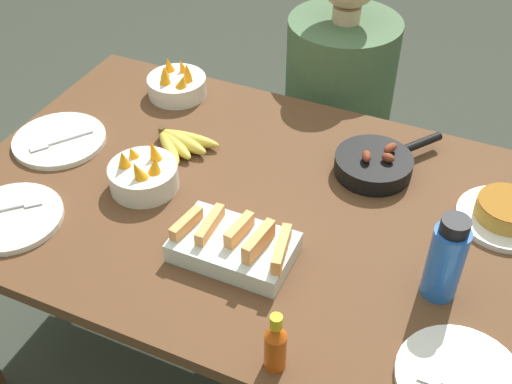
% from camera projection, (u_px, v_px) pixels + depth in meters
% --- Properties ---
extents(ground_plane, '(14.00, 14.00, 0.00)m').
position_uv_depth(ground_plane, '(256.00, 366.00, 2.11)').
color(ground_plane, '#383D33').
extents(dining_table, '(1.53, 0.98, 0.73)m').
position_uv_depth(dining_table, '(256.00, 227.00, 1.70)').
color(dining_table, brown).
rests_on(dining_table, ground_plane).
extents(banana_bunch, '(0.20, 0.15, 0.04)m').
position_uv_depth(banana_bunch, '(179.00, 143.00, 1.79)').
color(banana_bunch, gold).
rests_on(banana_bunch, dining_table).
extents(melon_tray, '(0.28, 0.17, 0.10)m').
position_uv_depth(melon_tray, '(235.00, 245.00, 1.47)').
color(melon_tray, silver).
rests_on(melon_tray, dining_table).
extents(skillet, '(0.25, 0.30, 0.08)m').
position_uv_depth(skillet, '(375.00, 164.00, 1.70)').
color(skillet, black).
rests_on(skillet, dining_table).
extents(frittata_plate_center, '(0.23, 0.23, 0.06)m').
position_uv_depth(frittata_plate_center, '(506.00, 213.00, 1.56)').
color(frittata_plate_center, silver).
rests_on(frittata_plate_center, dining_table).
extents(empty_plate_near_front, '(0.25, 0.25, 0.02)m').
position_uv_depth(empty_plate_near_front, '(460.00, 380.00, 1.23)').
color(empty_plate_near_front, silver).
rests_on(empty_plate_near_front, dining_table).
extents(empty_plate_far_left, '(0.25, 0.25, 0.02)m').
position_uv_depth(empty_plate_far_left, '(12.00, 218.00, 1.58)').
color(empty_plate_far_left, silver).
rests_on(empty_plate_far_left, dining_table).
extents(empty_plate_far_right, '(0.26, 0.26, 0.02)m').
position_uv_depth(empty_plate_far_right, '(60.00, 139.00, 1.82)').
color(empty_plate_far_right, silver).
rests_on(empty_plate_far_right, dining_table).
extents(fruit_bowl_mango, '(0.18, 0.18, 0.12)m').
position_uv_depth(fruit_bowl_mango, '(143.00, 175.00, 1.65)').
color(fruit_bowl_mango, silver).
rests_on(fruit_bowl_mango, dining_table).
extents(fruit_bowl_citrus, '(0.18, 0.18, 0.11)m').
position_uv_depth(fruit_bowl_citrus, '(177.00, 84.00, 1.99)').
color(fruit_bowl_citrus, silver).
rests_on(fruit_bowl_citrus, dining_table).
extents(water_bottle, '(0.08, 0.08, 0.21)m').
position_uv_depth(water_bottle, '(446.00, 259.00, 1.34)').
color(water_bottle, blue).
rests_on(water_bottle, dining_table).
extents(hot_sauce_bottle, '(0.04, 0.04, 0.15)m').
position_uv_depth(hot_sauce_bottle, '(275.00, 345.00, 1.22)').
color(hot_sauce_bottle, '#C64C0F').
rests_on(hot_sauce_bottle, dining_table).
extents(person_figure, '(0.41, 0.41, 1.15)m').
position_uv_depth(person_figure, '(335.00, 132.00, 2.32)').
color(person_figure, black).
rests_on(person_figure, ground_plane).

